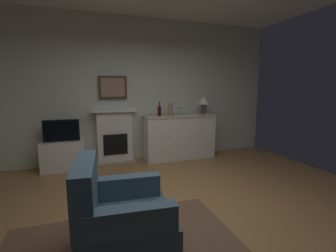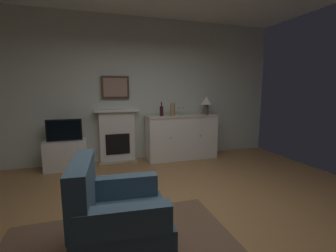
{
  "view_description": "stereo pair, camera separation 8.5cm",
  "coord_description": "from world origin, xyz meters",
  "views": [
    {
      "loc": [
        -1.03,
        -2.36,
        1.51
      ],
      "look_at": [
        0.01,
        0.65,
        1.0
      ],
      "focal_mm": 25.11,
      "sensor_mm": 36.0,
      "label": 1
    },
    {
      "loc": [
        -0.95,
        -2.38,
        1.51
      ],
      "look_at": [
        0.01,
        0.65,
        1.0
      ],
      "focal_mm": 25.11,
      "sensor_mm": 36.0,
      "label": 2
    }
  ],
  "objects": [
    {
      "name": "sideboard_cabinet",
      "position": [
        0.84,
        2.28,
        0.47
      ],
      "size": [
        1.54,
        0.49,
        0.95
      ],
      "color": "white",
      "rests_on": "ground_plane"
    },
    {
      "name": "wine_glass_center",
      "position": [
        0.88,
        2.3,
        1.07
      ],
      "size": [
        0.07,
        0.07,
        0.16
      ],
      "color": "silver",
      "rests_on": "sideboard_cabinet"
    },
    {
      "name": "tv_cabinet",
      "position": [
        -1.49,
        2.3,
        0.28
      ],
      "size": [
        0.75,
        0.42,
        0.55
      ],
      "color": "white",
      "rests_on": "ground_plane"
    },
    {
      "name": "table_lamp",
      "position": [
        1.42,
        2.28,
        1.23
      ],
      "size": [
        0.26,
        0.26,
        0.4
      ],
      "color": "#4C4742",
      "rests_on": "sideboard_cabinet"
    },
    {
      "name": "vase_decorative",
      "position": [
        0.62,
        2.23,
        1.09
      ],
      "size": [
        0.11,
        0.11,
        0.28
      ],
      "color": "#9E7F5B",
      "rests_on": "sideboard_cabinet"
    },
    {
      "name": "wine_glass_left",
      "position": [
        0.77,
        2.24,
        1.07
      ],
      "size": [
        0.07,
        0.07,
        0.16
      ],
      "color": "silver",
      "rests_on": "sideboard_cabinet"
    },
    {
      "name": "fireplace_unit",
      "position": [
        -0.51,
        2.46,
        0.55
      ],
      "size": [
        0.87,
        0.3,
        1.1
      ],
      "color": "white",
      "rests_on": "ground_plane"
    },
    {
      "name": "wall_rear",
      "position": [
        0.0,
        2.59,
        1.47
      ],
      "size": [
        6.15,
        0.06,
        2.95
      ],
      "primitive_type": "cube",
      "color": "silver",
      "rests_on": "ground_plane"
    },
    {
      "name": "framed_picture",
      "position": [
        -0.51,
        2.51,
        1.53
      ],
      "size": [
        0.55,
        0.04,
        0.45
      ],
      "color": "#473323"
    },
    {
      "name": "wine_bottle",
      "position": [
        0.39,
        2.28,
        1.05
      ],
      "size": [
        0.08,
        0.08,
        0.29
      ],
      "color": "#331419",
      "rests_on": "sideboard_cabinet"
    },
    {
      "name": "tv_set",
      "position": [
        -1.49,
        2.28,
        0.75
      ],
      "size": [
        0.62,
        0.07,
        0.4
      ],
      "color": "black",
      "rests_on": "tv_cabinet"
    },
    {
      "name": "armchair",
      "position": [
        -0.81,
        -0.41,
        0.38
      ],
      "size": [
        0.87,
        0.84,
        0.92
      ],
      "color": "#3F596B",
      "rests_on": "ground_plane"
    },
    {
      "name": "ground_plane",
      "position": [
        0.0,
        0.0,
        -0.05
      ],
      "size": [
        6.15,
        5.24,
        0.1
      ],
      "primitive_type": "cube",
      "color": "#9E7042",
      "rests_on": "ground"
    }
  ]
}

